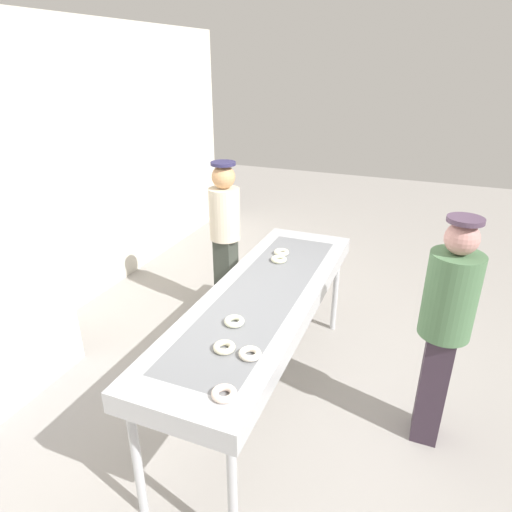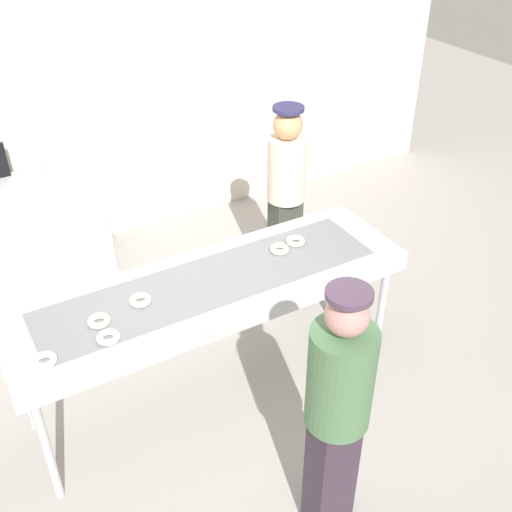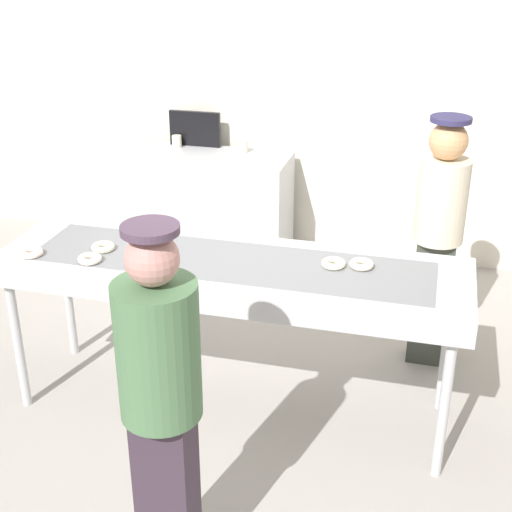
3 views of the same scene
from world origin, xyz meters
TOP-DOWN VIEW (x-y plane):
  - ground_plane at (0.00, 0.00)m, footprint 16.00×16.00m
  - back_wall at (0.00, 2.49)m, footprint 8.00×0.12m
  - fryer_conveyor at (0.00, 0.00)m, footprint 2.66×0.77m
  - sugar_donut_0 at (-1.11, -0.22)m, footprint 0.19×0.19m
  - sugar_donut_1 at (-0.75, -0.21)m, footprint 0.18×0.18m
  - sugar_donut_2 at (-0.47, 0.02)m, footprint 0.19×0.19m
  - sugar_donut_3 at (0.72, 0.10)m, footprint 0.19×0.19m
  - sugar_donut_4 at (0.57, 0.07)m, footprint 0.15×0.15m
  - sugar_donut_5 at (-0.75, -0.04)m, footprint 0.18×0.18m
  - worker_baker at (1.11, 0.85)m, footprint 0.31×0.31m
  - customer_waiting at (0.09, -1.26)m, footprint 0.33×0.33m
  - prep_counter at (-1.00, 2.04)m, footprint 1.75×0.59m
  - paper_cup_1 at (-0.54, 2.18)m, footprint 0.08×0.08m

SIDE VIEW (x-z plane):
  - ground_plane at x=0.00m, z-range 0.00..0.00m
  - prep_counter at x=-1.00m, z-range 0.00..0.94m
  - fryer_conveyor at x=0.00m, z-range 0.42..1.40m
  - worker_baker at x=1.11m, z-range 0.10..1.77m
  - customer_waiting at x=0.09m, z-range 0.11..1.82m
  - paper_cup_1 at x=-0.54m, z-range 0.94..1.04m
  - sugar_donut_0 at x=-1.11m, z-range 0.98..1.02m
  - sugar_donut_1 at x=-0.75m, z-range 0.98..1.02m
  - sugar_donut_2 at x=-0.47m, z-range 0.98..1.02m
  - sugar_donut_3 at x=0.72m, z-range 0.98..1.02m
  - sugar_donut_4 at x=0.57m, z-range 0.98..1.02m
  - sugar_donut_5 at x=-0.75m, z-range 0.98..1.02m
  - back_wall at x=0.00m, z-range 0.00..2.97m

